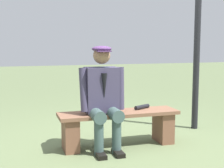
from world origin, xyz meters
name	(u,v)px	position (x,y,z in m)	size (l,w,h in m)	color
ground_plane	(119,146)	(0.00, 0.00, 0.00)	(30.00, 30.00, 0.00)	#5C6B46
bench	(119,124)	(0.00, 0.00, 0.28)	(1.50, 0.39, 0.44)	brown
seated_man	(103,95)	(0.22, 0.06, 0.67)	(0.56, 0.58, 1.25)	#3B3650
rolled_magazine	(142,107)	(-0.34, -0.07, 0.46)	(0.05, 0.05, 0.24)	black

